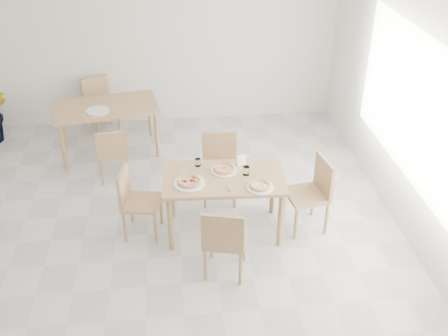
{
  "coord_description": "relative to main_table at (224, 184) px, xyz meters",
  "views": [
    {
      "loc": [
        0.38,
        -4.5,
        3.91
      ],
      "look_at": [
        0.9,
        0.42,
        0.87
      ],
      "focal_mm": 42.0,
      "sensor_mm": 36.0,
      "label": 1
    }
  ],
  "objects": [
    {
      "name": "napkin_holder",
      "position": [
        0.22,
        0.22,
        0.16
      ],
      "size": [
        0.13,
        0.09,
        0.13
      ],
      "rotation": [
        0.0,
        0.0,
        0.32
      ],
      "color": "silver",
      "rests_on": "main_table"
    },
    {
      "name": "chair_west",
      "position": [
        -1.02,
        0.07,
        -0.17
      ],
      "size": [
        0.48,
        0.48,
        0.85
      ],
      "rotation": [
        0.0,
        0.0,
        1.4
      ],
      "color": "tan",
      "rests_on": "ground"
    },
    {
      "name": "fork_b",
      "position": [
        0.01,
        -0.25,
        0.1
      ],
      "size": [
        0.05,
        0.16,
        0.01
      ],
      "primitive_type": "cube",
      "rotation": [
        0.0,
        0.0,
        0.22
      ],
      "color": "silver",
      "rests_on": "main_table"
    },
    {
      "name": "pizza_margherita",
      "position": [
        0.01,
        0.13,
        0.12
      ],
      "size": [
        0.29,
        0.29,
        0.03
      ],
      "rotation": [
        0.0,
        0.0,
        -0.17
      ],
      "color": "#EFAB70",
      "rests_on": "plate_margherita"
    },
    {
      "name": "chair_east",
      "position": [
        1.04,
        -0.02,
        -0.14
      ],
      "size": [
        0.51,
        0.51,
        0.9
      ],
      "rotation": [
        0.0,
        0.0,
        -1.41
      ],
      "color": "tan",
      "rests_on": "ground"
    },
    {
      "name": "plate_margherita",
      "position": [
        0.01,
        0.13,
        0.1
      ],
      "size": [
        0.31,
        0.31,
        0.02
      ],
      "primitive_type": "cylinder",
      "color": "white",
      "rests_on": "main_table"
    },
    {
      "name": "chair_back_n",
      "position": [
        -1.68,
        2.8,
        -0.16
      ],
      "size": [
        0.58,
        0.58,
        0.86
      ],
      "rotation": [
        0.0,
        0.0,
        0.48
      ],
      "color": "tan",
      "rests_on": "ground"
    },
    {
      "name": "plate_empty",
      "position": [
        -1.58,
        1.89,
        0.1
      ],
      "size": [
        0.32,
        0.32,
        0.02
      ],
      "primitive_type": "cylinder",
      "color": "white",
      "rests_on": "second_table"
    },
    {
      "name": "chair_north",
      "position": [
        0.02,
        0.72,
        -0.15
      ],
      "size": [
        0.47,
        0.47,
        0.87
      ],
      "rotation": [
        0.0,
        0.0,
        -0.09
      ],
      "color": "tan",
      "rests_on": "ground"
    },
    {
      "name": "room",
      "position": [
        2.08,
        -0.12,
        0.84
      ],
      "size": [
        7.28,
        7.0,
        7.0
      ],
      "color": "silver",
      "rests_on": "ground"
    },
    {
      "name": "tumbler_b",
      "position": [
        -0.28,
        0.27,
        0.14
      ],
      "size": [
        0.07,
        0.07,
        0.09
      ],
      "primitive_type": "cylinder",
      "color": "white",
      "rests_on": "main_table"
    },
    {
      "name": "second_table",
      "position": [
        -1.49,
        2.06,
        0.01
      ],
      "size": [
        1.57,
        1.05,
        0.75
      ],
      "rotation": [
        0.0,
        0.0,
        0.16
      ],
      "color": "tan",
      "rests_on": "ground"
    },
    {
      "name": "plate_mushroom",
      "position": [
        0.36,
        -0.26,
        0.1
      ],
      "size": [
        0.3,
        0.3,
        0.02
      ],
      "primitive_type": "cylinder",
      "color": "white",
      "rests_on": "main_table"
    },
    {
      "name": "main_table",
      "position": [
        0.0,
        0.0,
        0.0
      ],
      "size": [
        1.4,
        0.84,
        0.75
      ],
      "rotation": [
        0.0,
        0.0,
        -0.05
      ],
      "color": "#A77B56",
      "rests_on": "ground"
    },
    {
      "name": "plate_pepperoni",
      "position": [
        -0.39,
        -0.1,
        0.1
      ],
      "size": [
        0.35,
        0.35,
        0.02
      ],
      "primitive_type": "cylinder",
      "color": "white",
      "rests_on": "main_table"
    },
    {
      "name": "pizza_mushroom",
      "position": [
        0.36,
        -0.26,
        0.13
      ],
      "size": [
        0.27,
        0.27,
        0.03
      ],
      "rotation": [
        0.0,
        0.0,
        0.16
      ],
      "color": "#EFAB70",
      "rests_on": "plate_mushroom"
    },
    {
      "name": "tumbler_a",
      "position": [
        0.25,
        0.02,
        0.14
      ],
      "size": [
        0.08,
        0.08,
        0.1
      ],
      "primitive_type": "cylinder",
      "color": "white",
      "rests_on": "main_table"
    },
    {
      "name": "fork_a",
      "position": [
        0.02,
        -0.29,
        0.1
      ],
      "size": [
        0.07,
        0.16,
        0.01
      ],
      "primitive_type": "cube",
      "rotation": [
        0.0,
        0.0,
        -0.35
      ],
      "color": "silver",
      "rests_on": "main_table"
    },
    {
      "name": "chair_back_s",
      "position": [
        -1.36,
        1.25,
        -0.2
      ],
      "size": [
        0.44,
        0.44,
        0.79
      ],
      "rotation": [
        0.0,
        0.0,
        3.26
      ],
      "color": "tan",
      "rests_on": "ground"
    },
    {
      "name": "chair_south",
      "position": [
        -0.08,
        -0.78,
        -0.15
      ],
      "size": [
        0.52,
        0.52,
        0.87
      ],
      "rotation": [
        0.0,
        0.0,
        2.89
      ],
      "color": "tan",
      "rests_on": "ground"
    },
    {
      "name": "pizza_pepperoni",
      "position": [
        -0.39,
        -0.1,
        0.13
      ],
      "size": [
        0.34,
        0.34,
        0.03
      ],
      "rotation": [
        0.0,
        0.0,
        0.33
      ],
      "color": "#EFAB70",
      "rests_on": "plate_pepperoni"
    }
  ]
}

